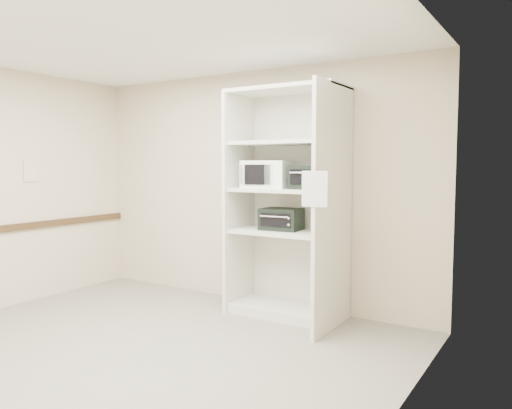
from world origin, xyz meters
The scene contains 10 objects.
floor centered at (0.00, 0.00, 0.00)m, with size 4.50×4.00×0.01m, color slate.
ceiling centered at (0.00, 0.00, 2.70)m, with size 4.50×4.00×0.01m, color white.
wall_back centered at (0.00, 2.00, 1.35)m, with size 4.50×0.02×2.70m, color #C1B099.
wall_right centered at (2.25, 0.00, 1.35)m, with size 0.02×4.00×2.70m, color #C1B099.
shelving_unit centered at (0.67, 1.70, 1.13)m, with size 1.24×0.92×2.42m.
microwave centered at (0.41, 1.65, 1.52)m, with size 0.49×0.37×0.29m, color white.
toaster_oven_upper centered at (0.96, 1.64, 1.49)m, with size 0.43×0.32×0.25m, color black.
toaster_oven_lower centered at (0.55, 1.71, 1.04)m, with size 0.42×0.31×0.23m, color black.
paper_sign centered at (1.24, 1.07, 1.40)m, with size 0.25×0.01×0.31m, color white.
wall_poster centered at (-2.24, 0.64, 1.55)m, with size 0.01×0.19×0.26m, color white.
Camera 1 is at (3.13, -2.95, 1.62)m, focal length 35.00 mm.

